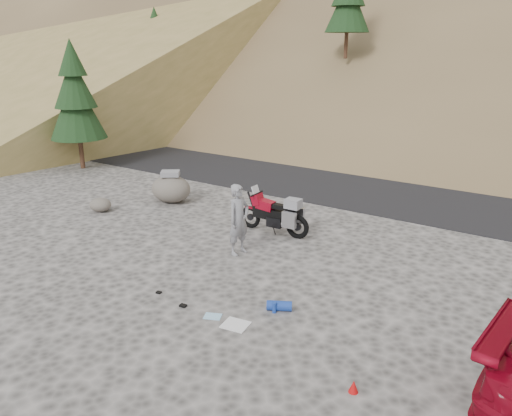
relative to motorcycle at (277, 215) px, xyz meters
The scene contains 14 objects.
ground 2.76m from the motorcycle, 78.76° to the right, with size 140.00×140.00×0.00m, color #413F3C.
road 6.39m from the motorcycle, 85.25° to the left, with size 120.00×7.00×0.05m, color black.
conifer_verge 10.89m from the motorcycle, behind, with size 2.20×2.20×5.04m.
motorcycle is the anchor object (origin of this frame).
man 1.71m from the motorcycle, 91.50° to the right, with size 0.62×0.41×1.71m, color gray.
boulder 4.31m from the motorcycle, behind, with size 1.65×1.55×1.03m.
small_rock 5.57m from the motorcycle, 165.37° to the right, with size 0.77×0.71×0.40m.
gear_white_cloth 4.70m from the motorcycle, 66.93° to the right, with size 0.46×0.41×0.02m, color white.
gear_blue_mat 4.08m from the motorcycle, 57.17° to the right, with size 0.19×0.19×0.47m, color #193B9B.
gear_bottle 4.17m from the motorcycle, 58.48° to the right, with size 0.08×0.08×0.21m, color #193B9B.
gear_funnel 6.46m from the motorcycle, 48.00° to the right, with size 0.15×0.15×0.19m, color red.
gear_glove_a 4.40m from the motorcycle, 82.12° to the right, with size 0.13×0.10×0.04m, color black.
gear_glove_b 4.23m from the motorcycle, 92.39° to the right, with size 0.10×0.08×0.03m, color black.
gear_blue_cloth 4.52m from the motorcycle, 73.10° to the right, with size 0.32×0.23×0.01m, color #9ACFEE.
Camera 1 is at (6.02, -7.90, 4.77)m, focal length 35.00 mm.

